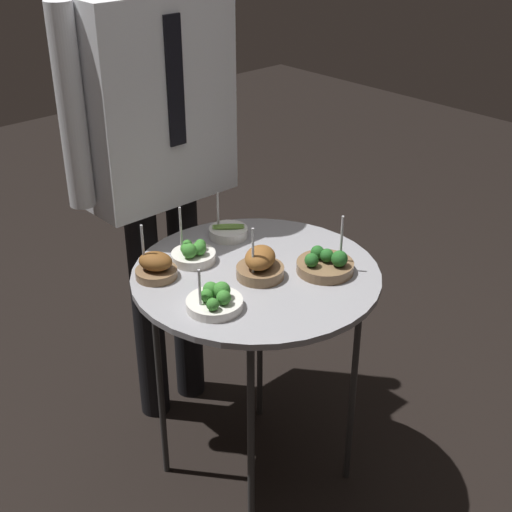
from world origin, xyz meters
The scene contains 9 objects.
ground_plane centered at (0.00, 0.00, 0.00)m, with size 8.00×8.00×0.00m, color black.
serving_cart centered at (0.00, 0.00, 0.71)m, with size 0.69×0.69×0.76m.
bowl_roast_mid_left centered at (-0.22, 0.16, 0.79)m, with size 0.11×0.12×0.16m.
bowl_broccoli_front_center centered at (0.14, -0.13, 0.79)m, with size 0.16×0.16×0.16m.
bowl_asparagus_mid_right centered at (0.08, 0.22, 0.78)m, with size 0.12×0.12×0.14m.
bowl_broccoli_front_right centered at (-0.09, 0.16, 0.79)m, with size 0.13×0.13×0.16m.
bowl_roast_back_left centered at (-0.01, -0.03, 0.80)m, with size 0.14×0.13×0.16m.
bowl_broccoli_near_rim centered at (-0.20, -0.07, 0.78)m, with size 0.15×0.15×0.12m.
waiter_figure centered at (0.03, 0.49, 1.06)m, with size 0.62×0.23×1.68m.
Camera 1 is at (-1.16, -1.27, 1.74)m, focal length 50.00 mm.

